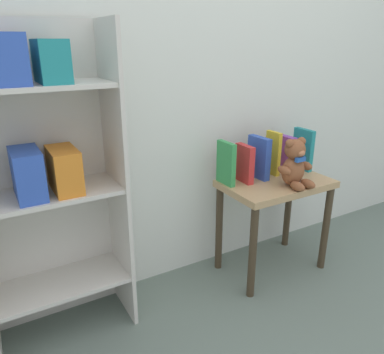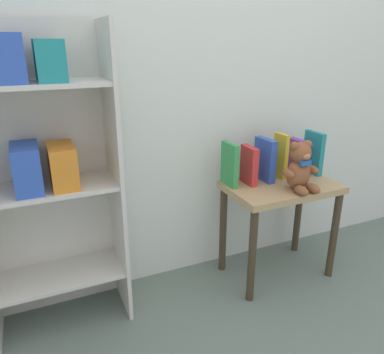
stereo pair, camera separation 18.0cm
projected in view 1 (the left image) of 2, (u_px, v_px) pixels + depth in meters
wall_back at (205, 42)px, 1.88m from camera, size 4.80×0.06×2.50m
bookshelf_side at (45, 172)px, 1.51m from camera, size 0.59×0.29×1.34m
display_table at (275, 198)px, 2.06m from camera, size 0.59×0.36×0.54m
teddy_bear at (295, 164)px, 1.92m from camera, size 0.19×0.18×0.25m
book_standing_green at (226, 163)px, 1.95m from camera, size 0.03×0.14×0.23m
book_standing_red at (245, 164)px, 1.98m from camera, size 0.04×0.13×0.20m
book_standing_blue at (259, 158)px, 2.04m from camera, size 0.04×0.15×0.23m
book_standing_yellow at (273, 153)px, 2.09m from camera, size 0.03×0.10×0.24m
book_standing_purple at (286, 154)px, 2.15m from camera, size 0.05×0.12×0.21m
book_standing_teal at (303, 149)px, 2.17m from camera, size 0.03×0.14×0.24m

